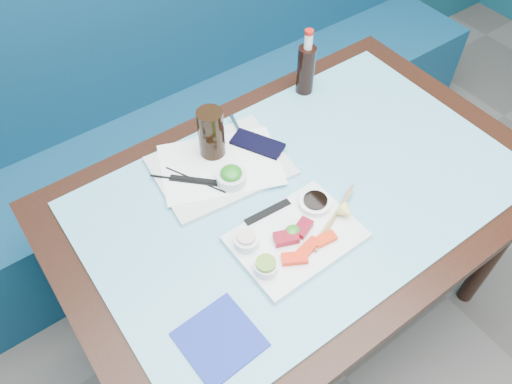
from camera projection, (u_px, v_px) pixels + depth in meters
booth_bench at (174, 124)px, 2.15m from camera, size 3.00×0.56×1.17m
dining_table at (301, 209)px, 1.49m from camera, size 1.40×0.90×0.75m
glass_top at (303, 191)px, 1.42m from camera, size 1.22×0.76×0.01m
sashimi_plate at (296, 237)px, 1.31m from camera, size 0.33×0.24×0.02m
salmon_left at (295, 258)px, 1.25m from camera, size 0.07×0.06×0.02m
salmon_mid at (309, 247)px, 1.27m from camera, size 0.07×0.04×0.01m
salmon_right at (325, 239)px, 1.28m from camera, size 0.06×0.04×0.01m
tuna_left at (286, 238)px, 1.28m from camera, size 0.07×0.06×0.02m
tuna_right at (303, 228)px, 1.30m from camera, size 0.07×0.05×0.02m
seaweed_garnish at (293, 231)px, 1.29m from camera, size 0.05×0.04×0.02m
ramekin_wasabi at (266, 267)px, 1.23m from camera, size 0.06×0.06×0.03m
wasabi_fill at (266, 263)px, 1.21m from camera, size 0.06×0.06×0.01m
ramekin_ginger at (246, 241)px, 1.27m from camera, size 0.09×0.09×0.03m
ginger_fill at (246, 237)px, 1.26m from camera, size 0.05×0.05×0.01m
soy_dish at (315, 203)px, 1.36m from camera, size 0.11×0.11×0.02m
soy_fill at (315, 200)px, 1.35m from camera, size 0.08×0.08×0.01m
lemon_wedge at (347, 212)px, 1.32m from camera, size 0.05×0.04×0.04m
chopstick_sleeve at (268, 212)px, 1.35m from camera, size 0.14×0.03×0.00m
wooden_chopstick_a at (332, 219)px, 1.33m from camera, size 0.21×0.08×0.01m
wooden_chopstick_b at (335, 217)px, 1.33m from camera, size 0.23×0.11×0.01m
serving_tray at (220, 166)px, 1.47m from camera, size 0.40×0.32×0.01m
paper_placemat at (220, 164)px, 1.46m from camera, size 0.41×0.35×0.00m
seaweed_bowl at (231, 178)px, 1.41m from camera, size 0.10×0.10×0.03m
seaweed_salad at (231, 173)px, 1.39m from camera, size 0.07×0.07×0.03m
cola_glass at (211, 133)px, 1.43m from camera, size 0.09×0.09×0.16m
navy_pouch at (257, 144)px, 1.51m from camera, size 0.14×0.17×0.01m
fork at (236, 125)px, 1.56m from camera, size 0.04×0.09×0.01m
black_chopstick_a at (193, 181)px, 1.42m from camera, size 0.18×0.18×0.01m
black_chopstick_b at (195, 180)px, 1.42m from camera, size 0.09×0.18×0.01m
tray_sleeve at (194, 181)px, 1.42m from camera, size 0.12×0.12×0.00m
cola_bottle_body at (306, 70)px, 1.63m from camera, size 0.06×0.06×0.17m
cola_bottle_neck at (308, 41)px, 1.55m from camera, size 0.03×0.03×0.05m
cola_bottle_cap at (309, 32)px, 1.52m from camera, size 0.03×0.03×0.01m
blue_napkin at (220, 339)px, 1.14m from camera, size 0.18×0.18×0.01m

